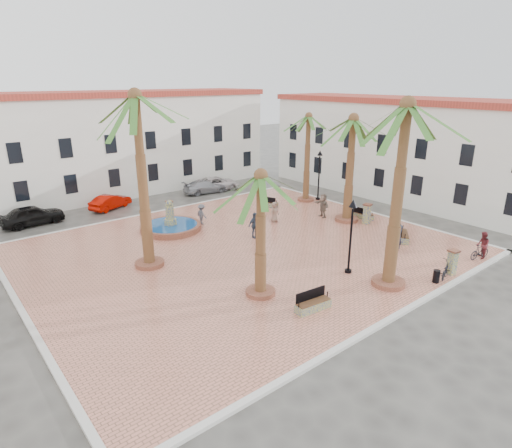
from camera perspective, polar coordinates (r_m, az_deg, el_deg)
The scene contains 36 objects.
ground at distance 27.84m, azimuth -1.60°, elevation -3.54°, with size 120.00×120.00×0.00m, color #56544F.
plaza at distance 27.81m, azimuth -1.60°, elevation -3.39°, with size 26.00×22.00×0.15m, color #DE856B.
kerb_n at distance 36.67m, azimuth -12.15°, elevation 1.75°, with size 26.30×0.30×0.16m, color silver.
kerb_s at distance 21.08m, azimuth 17.38°, elevation -12.06°, with size 26.30×0.30×0.16m, color silver.
kerb_e at distance 36.72m, azimuth 14.70°, elevation 1.57°, with size 0.30×22.30×0.16m, color silver.
kerb_w at distance 23.16m, azimuth -28.52°, elevation -10.68°, with size 0.30×22.30×0.16m, color silver.
building_north at distance 43.76m, azimuth -18.11°, elevation 10.28°, with size 30.40×7.40×9.50m.
building_east at distance 42.54m, azimuth 18.75°, elevation 9.65°, with size 7.40×26.40×9.00m.
fountain at distance 31.61m, azimuth -11.31°, elevation -0.25°, with size 4.35×4.35×2.25m.
palm_nw at distance 23.98m, azimuth -15.63°, elevation 13.87°, with size 5.50×5.50×10.01m.
palm_sw at distance 20.19m, azimuth 0.64°, elevation 4.32°, with size 4.96×4.96×6.51m.
palm_s at distance 21.85m, azimuth 19.30°, elevation 12.25°, with size 5.71×5.71×9.71m.
palm_e at distance 32.42m, azimuth 12.77°, elevation 11.96°, with size 5.69×5.69×8.13m.
palm_ne at distance 37.68m, azimuth 7.01°, elevation 12.87°, with size 4.74×4.74×7.75m.
bench_s at distance 20.81m, azimuth 7.60°, elevation -10.60°, with size 1.90×0.76×0.97m.
bench_se at distance 30.78m, azimuth 19.03°, elevation -1.50°, with size 1.91×1.64×1.03m.
bench_e at distance 34.58m, azimuth 14.07°, elevation 1.12°, with size 0.63×1.72×0.89m.
bench_ne at distance 36.73m, azimuth 1.61°, elevation 2.73°, with size 1.12×1.80×0.91m.
lamppost_s at distance 23.94m, azimuth 12.64°, elevation 0.02°, with size 0.47×0.47×4.30m.
lamppost_e at distance 38.66m, azimuth 8.44°, elevation 7.57°, with size 0.48×0.48×4.46m.
bollard_se at distance 26.30m, azimuth 24.69°, elevation -4.60°, with size 0.60×0.60×1.47m.
bollard_n at distance 34.16m, azimuth -11.44°, elevation 1.94°, with size 0.59×0.59×1.41m.
bollard_e at distance 33.26m, azimuth 14.57°, elevation 1.37°, with size 0.66×0.66×1.55m.
litter_bin at distance 25.13m, azimuth 22.91°, elevation -6.44°, with size 0.36×0.36×0.70m, color black.
cyclist_a at distance 28.83m, azimuth 18.47°, elevation -1.67°, with size 0.60×0.39×1.65m, color #2D3142.
bicycle_a at distance 25.93m, azimuth 23.96°, elevation -5.56°, with size 0.60×1.73×0.91m, color black.
cyclist_b at distance 29.45m, azimuth 27.98°, elevation -2.50°, with size 0.82×0.64×1.68m, color maroon.
bicycle_b at distance 29.36m, azimuth 27.68°, elevation -3.27°, with size 0.45×1.58×0.95m, color black.
pedestrian_fountain_a at distance 32.61m, azimuth 2.49°, elevation 1.61°, with size 0.78×0.50×1.59m, color #8B6D5E.
pedestrian_fountain_b at distance 29.34m, azimuth -0.20°, elevation -0.15°, with size 1.05×0.44×1.79m, color #2E3D50.
pedestrian_north at distance 32.35m, azimuth -7.26°, elevation 1.30°, with size 1.01×0.58×1.56m, color #525258.
pedestrian_east at distance 34.16m, azimuth 8.91°, elevation 2.47°, with size 1.76×0.56×1.90m, color #7E6C5F.
car_black at distance 36.59m, azimuth -27.67°, elevation 1.05°, with size 1.81×4.50×1.53m, color black.
car_red at distance 38.57m, azimuth -18.83°, elevation 2.83°, with size 1.31×3.77×1.24m, color #B90C00.
car_silver at distance 41.98m, azimuth -6.78°, elevation 4.98°, with size 1.75×4.31×1.25m, color #9D9EA6.
car_white at distance 43.21m, azimuth -5.19°, elevation 5.43°, with size 2.08×4.51×1.25m, color silver.
Camera 1 is at (-15.62, -20.46, 10.60)m, focal length 30.00 mm.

